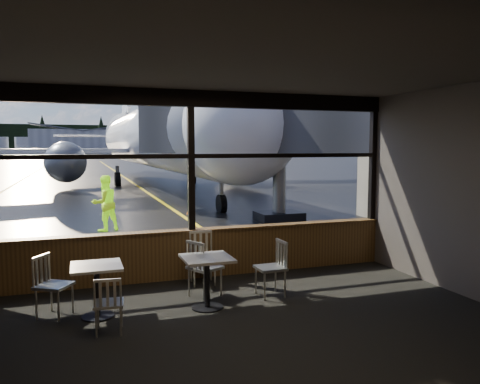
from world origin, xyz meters
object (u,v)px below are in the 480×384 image
chair_near_n (203,258)px  chair_mid_s (109,304)px  cone_nose (191,208)px  airliner (157,93)px  jet_bridge (262,150)px  cafe_table_mid (97,291)px  chair_near_e (270,269)px  cafe_table_near (207,283)px  chair_near_w (205,268)px  ground_crew (105,203)px  chair_mid_w (54,286)px

chair_near_n → chair_mid_s: size_ratio=1.20×
chair_near_n → cone_nose: bearing=-96.9°
airliner → jet_bridge: size_ratio=3.50×
jet_bridge → cafe_table_mid: bearing=-127.2°
chair_near_e → cafe_table_near: bearing=99.4°
cafe_table_mid → chair_near_w: size_ratio=0.81×
chair_near_w → chair_near_n: 0.71m
chair_near_w → cafe_table_near: bearing=-39.2°
chair_mid_s → cone_nose: (3.54, 10.45, -0.16)m
cafe_table_mid → chair_near_w: (1.72, 0.40, 0.09)m
chair_near_e → jet_bridge: bearing=-22.4°
jet_bridge → chair_near_e: 7.72m
airliner → jet_bridge: airliner is taller
jet_bridge → ground_crew: (-4.88, 0.24, -1.56)m
cafe_table_mid → cone_nose: cafe_table_mid is taller
chair_near_w → ground_crew: 7.03m
chair_near_w → cone_nose: bearing=140.6°
chair_near_e → cone_nose: size_ratio=2.00×
airliner → ground_crew: size_ratio=23.28×
chair_mid_s → cone_nose: bearing=78.0°
cafe_table_mid → chair_mid_s: (0.13, -0.65, 0.01)m
airliner → chair_mid_s: bearing=-102.2°
airliner → chair_near_n: size_ratio=40.08×
cone_nose → chair_mid_w: bearing=-114.0°
jet_bridge → cafe_table_near: jet_bridge is taller
chair_near_w → airliner: bearing=145.0°
cafe_table_mid → chair_near_n: (1.86, 1.10, 0.09)m
airliner → cone_nose: size_ratio=81.05×
cafe_table_near → chair_mid_s: 1.56m
chair_near_n → ground_crew: 6.37m
cafe_table_near → chair_near_w: chair_near_w is taller
cafe_table_near → chair_mid_s: size_ratio=1.02×
cafe_table_near → cafe_table_mid: (-1.60, 0.16, -0.01)m
chair_near_w → chair_mid_w: chair_near_w is taller
cafe_table_near → chair_near_n: chair_near_n is taller
airliner → chair_mid_w: bearing=-104.4°
airliner → ground_crew: bearing=-106.3°
airliner → jet_bridge: (0.79, -15.62, -3.44)m
chair_near_w → chair_near_n: (0.14, 0.69, -0.01)m
cafe_table_mid → chair_near_e: 2.75m
airliner → chair_near_e: size_ratio=40.51×
jet_bridge → cone_nose: size_ratio=23.17×
ground_crew → airliner: bearing=-131.3°
cafe_table_mid → chair_mid_w: bearing=159.3°
jet_bridge → chair_mid_w: (-5.96, -6.85, -1.92)m
chair_near_w → cone_nose: 9.60m
cafe_table_mid → chair_near_w: chair_near_w is taller
airliner → chair_near_n: (-2.72, -21.59, -5.34)m
jet_bridge → cafe_table_near: bearing=-117.5°
cafe_table_mid → chair_near_n: size_ratio=0.82×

